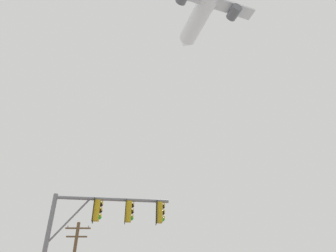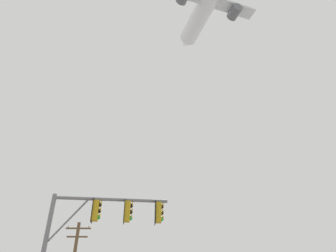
{
  "view_description": "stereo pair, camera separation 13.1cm",
  "coord_description": "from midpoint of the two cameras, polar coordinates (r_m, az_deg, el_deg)",
  "views": [
    {
      "loc": [
        -1.2,
        -6.54,
        1.7
      ],
      "look_at": [
        -0.7,
        16.54,
        15.65
      ],
      "focal_mm": 32.05,
      "sensor_mm": 36.0,
      "label": 1
    },
    {
      "loc": [
        -1.07,
        -6.55,
        1.7
      ],
      "look_at": [
        -0.7,
        16.54,
        15.65
      ],
      "focal_mm": 32.05,
      "sensor_mm": 36.0,
      "label": 2
    }
  ],
  "objects": [
    {
      "name": "signal_pole_near",
      "position": [
        14.03,
        -13.11,
        -18.23
      ],
      "size": [
        5.18,
        0.78,
        6.05
      ],
      "color": "slate",
      "rests_on": "ground"
    },
    {
      "name": "airplane",
      "position": [
        64.76,
        7.64,
        22.4
      ],
      "size": [
        19.38,
        25.09,
        6.96
      ],
      "color": "white"
    }
  ]
}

